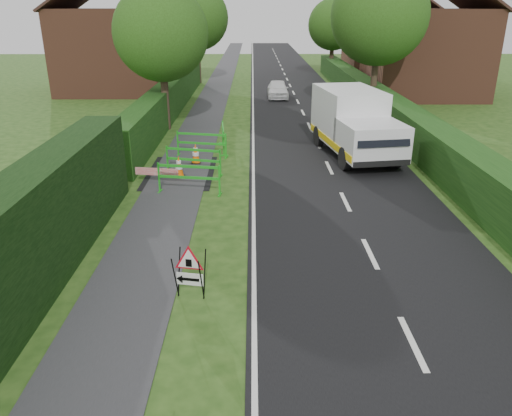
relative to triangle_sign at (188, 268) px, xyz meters
name	(u,v)px	position (x,y,z in m)	size (l,w,h in m)	color
ground	(276,383)	(1.70, -2.54, -0.71)	(120.00, 120.00, 0.00)	#204112
road_surface	(288,81)	(4.20, 32.46, -0.70)	(6.00, 90.00, 0.02)	black
footpath	(220,81)	(-1.30, 32.46, -0.70)	(2.00, 90.00, 0.02)	#2D2D30
hedge_west_far	(171,113)	(-3.30, 19.46, -0.71)	(1.00, 24.00, 1.80)	#14380F
hedge_east	(402,139)	(8.20, 13.46, -0.71)	(1.20, 50.00, 1.50)	#14380F
house_west	(114,49)	(-8.30, 27.46, 2.19)	(7.50, 7.40, 7.88)	brown
house_east_a	(424,51)	(12.70, 25.46, 2.19)	(7.50, 7.40, 7.88)	brown
house_east_b	(386,38)	(13.70, 39.46, 2.19)	(7.50, 7.40, 7.88)	brown
tree_nw	(161,33)	(-2.90, 15.46, 3.77)	(4.40, 4.40, 6.70)	#2D2116
tree_ne	(379,16)	(8.10, 19.46, 4.47)	(5.20, 5.20, 7.79)	#2D2116
tree_fw	(197,18)	(-2.90, 31.46, 4.12)	(4.80, 4.80, 7.24)	#2D2116
tree_fe	(333,25)	(8.10, 35.46, 3.51)	(4.20, 4.20, 6.33)	#2D2116
triangle_sign	(188,268)	(0.00, 0.00, 0.00)	(0.81, 0.81, 1.02)	black
works_van	(354,122)	(5.39, 10.78, 0.64)	(3.02, 5.85, 2.55)	silver
traffic_cone_0	(384,156)	(6.28, 9.20, -0.32)	(0.38, 0.38, 0.79)	black
traffic_cone_1	(397,143)	(7.30, 11.16, -0.32)	(0.38, 0.38, 0.79)	black
traffic_cone_2	(368,130)	(6.61, 13.56, -0.32)	(0.38, 0.38, 0.79)	black
traffic_cone_3	(179,167)	(-1.28, 7.93, -0.32)	(0.38, 0.38, 0.79)	black
traffic_cone_4	(196,153)	(-0.87, 9.63, -0.32)	(0.38, 0.38, 0.79)	black
ped_barrier_0	(189,175)	(-0.72, 6.26, -0.08)	(2.09, 0.67, 1.00)	#1C9C1C
ped_barrier_1	(193,158)	(-0.80, 8.24, -0.08)	(2.08, 0.82, 1.00)	#1C9C1C
ped_barrier_2	(201,141)	(-0.72, 10.56, -0.08)	(2.09, 0.75, 1.00)	#1C9C1C
ped_barrier_3	(223,135)	(0.08, 11.67, -0.08)	(0.51, 2.08, 1.00)	#1C9C1C
redwhite_plank	(158,184)	(-1.93, 7.18, -0.71)	(1.50, 0.04, 0.25)	red
hatchback_car	(278,89)	(2.99, 24.49, -0.14)	(1.34, 3.33, 1.13)	white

